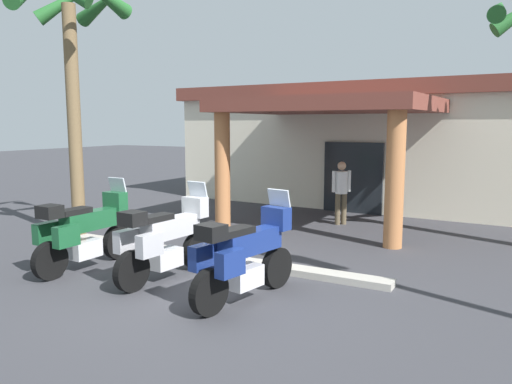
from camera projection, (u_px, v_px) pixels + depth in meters
ground_plane at (202, 288)px, 8.05m from camera, size 80.00×80.00×0.00m
motel_building at (378, 143)px, 16.66m from camera, size 13.33×9.61×3.88m
motorcycle_green at (84, 231)px, 9.01m from camera, size 0.71×2.21×1.61m
motorcycle_silver at (165, 239)px, 8.39m from camera, size 0.74×2.21×1.61m
motorcycle_blue at (244, 255)px, 7.37m from camera, size 0.88×2.20×1.61m
pedestrian at (341, 188)px, 12.99m from camera, size 0.40×0.40×1.66m
palm_tree_roadside at (71, 33)px, 10.96m from camera, size 2.60×2.66×6.19m
curb_strip at (210, 257)px, 9.66m from camera, size 7.09×0.36×0.12m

